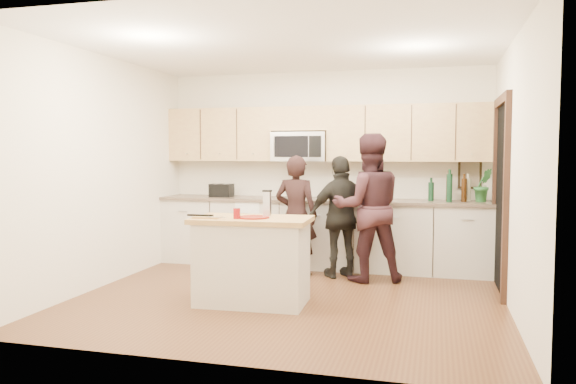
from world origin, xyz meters
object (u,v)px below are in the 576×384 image
(toaster, at_px, (222,190))
(woman_right, at_px, (342,217))
(woman_left, at_px, (296,215))
(woman_center, at_px, (368,208))
(island, at_px, (252,260))

(toaster, height_order, woman_right, woman_right)
(woman_left, xyz_separation_m, woman_right, (0.59, 0.00, -0.00))
(woman_center, bearing_deg, woman_left, -24.99)
(woman_left, bearing_deg, woman_center, 177.68)
(toaster, height_order, woman_left, woman_left)
(woman_left, relative_size, woman_right, 1.00)
(island, xyz_separation_m, woman_left, (0.10, 1.46, 0.31))
(island, bearing_deg, toaster, 116.87)
(woman_right, bearing_deg, island, 32.08)
(island, xyz_separation_m, woman_center, (1.03, 1.35, 0.44))
(island, height_order, toaster, toaster)
(woman_center, bearing_deg, woman_right, -35.94)
(island, height_order, woman_right, woman_right)
(woman_left, relative_size, woman_center, 0.85)
(toaster, distance_m, woman_center, 2.26)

